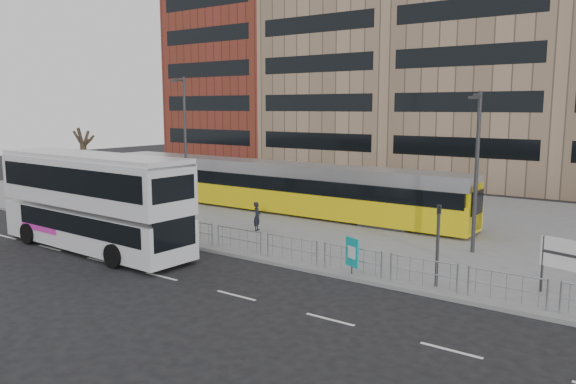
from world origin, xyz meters
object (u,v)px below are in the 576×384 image
Objects in this scene: pedestrian at (257,216)px; lamp_post_west at (185,137)px; lamp_post_east at (476,165)px; ad_panel at (352,253)px; traffic_light_east at (438,235)px; double_decker_bus at (93,199)px; tram at (269,186)px; traffic_light_west at (169,197)px; bare_tree at (82,126)px; station_sign at (566,258)px.

pedestrian is 9.63m from lamp_post_west.
lamp_post_west is at bearing 178.07° from lamp_post_east.
ad_panel is 0.48× the size of traffic_light_east.
double_decker_bus is 17.94m from lamp_post_east.
tram is 3.64× the size of lamp_post_east.
traffic_light_west is at bearing -90.63° from tram.
lamp_post_west is (-19.80, 6.39, 2.70)m from traffic_light_east.
lamp_post_east reaches higher than bare_tree.
tram is 16.99× the size of pedestrian.
traffic_light_west is 15.49m from lamp_post_east.
tram reaches higher than station_sign.
station_sign is at bearing 16.33° from double_decker_bus.
station_sign is 24.65m from lamp_post_west.
traffic_light_west is at bearing -159.74° from ad_panel.
double_decker_bus is at bearing -149.62° from station_sign.
traffic_light_east is at bearing -7.22° from bare_tree.
lamp_post_west is (-23.92, 4.98, 3.22)m from station_sign.
lamp_post_west is 19.35m from lamp_post_east.
traffic_light_east is (11.46, -3.56, 1.19)m from pedestrian.
lamp_post_east reaches higher than station_sign.
tram is at bearing 173.91° from station_sign.
lamp_post_east is at bearing 5.19° from bare_tree.
station_sign is 19.00m from traffic_light_west.
double_decker_bus is at bearing -147.85° from lamp_post_east.
tram reaches higher than pedestrian.
lamp_post_west is at bearing 120.08° from traffic_light_west.
pedestrian is at bearing 0.72° from bare_tree.
bare_tree is at bearing 68.08° from pedestrian.
traffic_light_east reaches higher than pedestrian.
station_sign is 0.28× the size of lamp_post_east.
pedestrian is at bearing -58.54° from tram.
station_sign reaches higher than pedestrian.
station_sign is 31.00m from bare_tree.
station_sign is at bearing -120.48° from pedestrian.
tram is 12.81× the size of station_sign.
tram is at bearing 164.80° from ad_panel.
traffic_light_west is 14.85m from traffic_light_east.
tram is at bearing 8.83° from pedestrian.
bare_tree is at bearing -155.93° from lamp_post_west.
tram is 6.45m from lamp_post_west.
tram reaches higher than traffic_light_east.
pedestrian is at bearing -172.18° from station_sign.
double_decker_bus is 5.56× the size of station_sign.
traffic_light_east is at bearing -10.65° from traffic_light_west.
lamp_post_west is 1.17× the size of bare_tree.
pedestrian is at bearing 140.34° from traffic_light_east.
tram is at bearing 80.07° from traffic_light_west.
bare_tree is (-23.22, 3.83, 4.50)m from ad_panel.
traffic_light_west reaches higher than station_sign.
tram is 17.25m from traffic_light_east.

